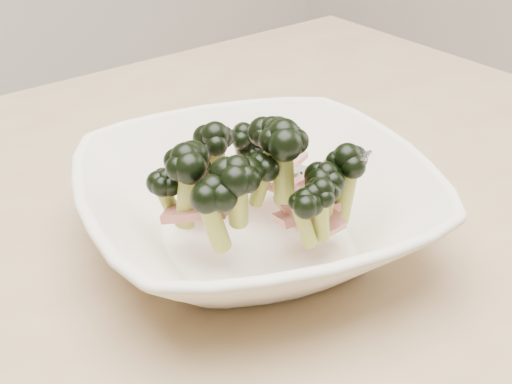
# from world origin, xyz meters

# --- Properties ---
(dining_table) EXTENTS (1.20, 0.80, 0.75)m
(dining_table) POSITION_xyz_m (0.00, 0.00, 0.65)
(dining_table) COLOR tan
(dining_table) RESTS_ON ground
(broccoli_dish) EXTENTS (0.36, 0.36, 0.13)m
(broccoli_dish) POSITION_xyz_m (0.08, -0.06, 0.79)
(broccoli_dish) COLOR #F2E7CD
(broccoli_dish) RESTS_ON dining_table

